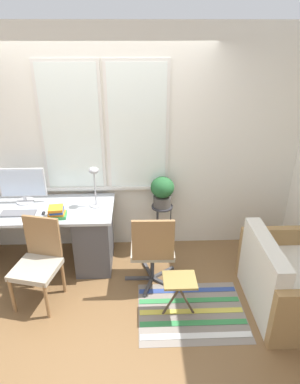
# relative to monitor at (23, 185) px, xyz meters

# --- Properties ---
(ground_plane) EXTENTS (14.00, 14.00, 0.00)m
(ground_plane) POSITION_rel_monitor_xyz_m (0.96, -0.54, -0.98)
(ground_plane) COLOR brown
(wall_back_with_window) EXTENTS (9.00, 0.12, 2.70)m
(wall_back_with_window) POSITION_rel_monitor_xyz_m (0.96, 0.27, 0.37)
(wall_back_with_window) COLOR white
(wall_back_with_window) RESTS_ON ground_plane
(desk) EXTENTS (2.16, 0.73, 0.77)m
(desk) POSITION_rel_monitor_xyz_m (-0.04, -0.17, -0.57)
(desk) COLOR #B2B7BC
(desk) RESTS_ON ground_plane
(monitor) EXTENTS (0.52, 0.20, 0.42)m
(monitor) POSITION_rel_monitor_xyz_m (0.00, 0.00, 0.00)
(monitor) COLOR silver
(monitor) RESTS_ON desk
(keyboard) EXTENTS (0.38, 0.14, 0.02)m
(keyboard) POSITION_rel_monitor_xyz_m (0.01, -0.30, -0.21)
(keyboard) COLOR slate
(keyboard) RESTS_ON desk
(mouse) EXTENTS (0.04, 0.06, 0.03)m
(mouse) POSITION_rel_monitor_xyz_m (0.29, -0.31, -0.20)
(mouse) COLOR black
(mouse) RESTS_ON desk
(desk_lamp) EXTENTS (0.16, 0.16, 0.47)m
(desk_lamp) POSITION_rel_monitor_xyz_m (0.85, -0.13, 0.10)
(desk_lamp) COLOR #ADADB2
(desk_lamp) RESTS_ON desk
(book_stack) EXTENTS (0.19, 0.19, 0.13)m
(book_stack) POSITION_rel_monitor_xyz_m (0.45, -0.38, -0.16)
(book_stack) COLOR green
(book_stack) RESTS_ON desk
(desk_chair_wooden) EXTENTS (0.52, 0.53, 0.90)m
(desk_chair_wooden) POSITION_rel_monitor_xyz_m (0.30, -0.76, -0.51)
(desk_chair_wooden) COLOR olive
(desk_chair_wooden) RESTS_ON ground_plane
(office_chair_swivel) EXTENTS (0.59, 0.61, 0.92)m
(office_chair_swivel) POSITION_rel_monitor_xyz_m (1.48, -0.60, -0.51)
(office_chair_swivel) COLOR #47474C
(office_chair_swivel) RESTS_ON ground_plane
(couch_loveseat) EXTENTS (0.74, 1.11, 0.79)m
(couch_loveseat) POSITION_rel_monitor_xyz_m (2.81, -0.98, -0.70)
(couch_loveseat) COLOR white
(couch_loveseat) RESTS_ON ground_plane
(plant_stand) EXTENTS (0.26, 0.26, 0.62)m
(plant_stand) POSITION_rel_monitor_xyz_m (1.63, 0.10, -0.43)
(plant_stand) COLOR #333338
(plant_stand) RESTS_ON ground_plane
(potted_plant) EXTENTS (0.29, 0.29, 0.39)m
(potted_plant) POSITION_rel_monitor_xyz_m (1.63, 0.10, -0.15)
(potted_plant) COLOR #514C47
(potted_plant) RESTS_ON plant_stand
(floor_rug_striped) EXTENTS (1.08, 0.85, 0.01)m
(floor_rug_striped) POSITION_rel_monitor_xyz_m (1.86, -1.04, -0.98)
(floor_rug_striped) COLOR gray
(floor_rug_striped) RESTS_ON ground_plane
(folding_stool) EXTENTS (0.34, 0.27, 0.45)m
(folding_stool) POSITION_rel_monitor_xyz_m (1.72, -1.06, -0.60)
(folding_stool) COLOR olive
(folding_stool) RESTS_ON ground_plane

